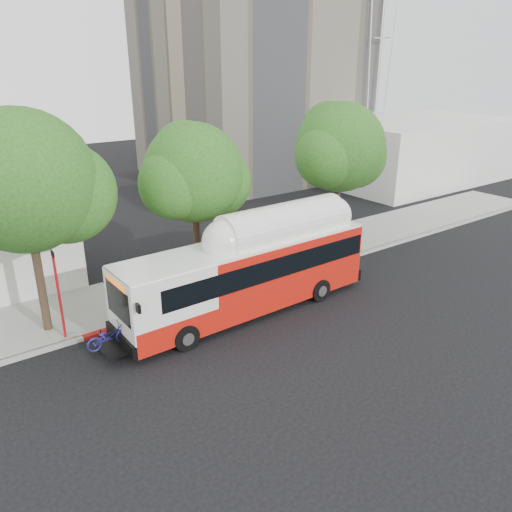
{
  "coord_description": "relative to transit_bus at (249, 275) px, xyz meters",
  "views": [
    {
      "loc": [
        -13.01,
        -15.81,
        11.24
      ],
      "look_at": [
        0.67,
        3.0,
        2.21
      ],
      "focal_mm": 35.0,
      "sensor_mm": 36.0,
      "label": 1
    }
  ],
  "objects": [
    {
      "name": "transit_bus",
      "position": [
        0.0,
        0.0,
        0.0
      ],
      "size": [
        13.68,
        3.13,
        4.03
      ],
      "rotation": [
        0.0,
        0.0,
        0.02
      ],
      "color": "red",
      "rests_on": "ground"
    },
    {
      "name": "sidewalk",
      "position": [
        0.55,
        4.62,
        -1.81
      ],
      "size": [
        60.0,
        5.0,
        0.15
      ],
      "primitive_type": "cube",
      "color": "gray",
      "rests_on": "ground"
    },
    {
      "name": "street_tree_left",
      "position": [
        -7.98,
        3.67,
        4.72
      ],
      "size": [
        6.67,
        5.8,
        9.74
      ],
      "color": "#2D2116",
      "rests_on": "ground"
    },
    {
      "name": "street_tree_mid",
      "position": [
        -0.04,
        4.17,
        4.02
      ],
      "size": [
        5.75,
        5.0,
        8.62
      ],
      "color": "#2D2116",
      "rests_on": "ground"
    },
    {
      "name": "curb_strip",
      "position": [
        0.55,
        2.02,
        -1.81
      ],
      "size": [
        60.0,
        0.3,
        0.15
      ],
      "primitive_type": "cube",
      "color": "gray",
      "rests_on": "ground"
    },
    {
      "name": "street_tree_right",
      "position": [
        9.99,
        3.97,
        4.37
      ],
      "size": [
        6.21,
        5.4,
        9.18
      ],
      "color": "#2D2116",
      "rests_on": "ground"
    },
    {
      "name": "signal_pole",
      "position": [
        -8.03,
        2.47,
        0.23
      ],
      "size": [
        0.12,
        0.39,
        4.12
      ],
      "color": "red",
      "rests_on": "ground"
    },
    {
      "name": "ground",
      "position": [
        0.55,
        -1.88,
        -1.88
      ],
      "size": [
        120.0,
        120.0,
        0.0
      ],
      "primitive_type": "plane",
      "color": "black",
      "rests_on": "ground"
    },
    {
      "name": "red_curb_segment",
      "position": [
        -2.45,
        2.02,
        -1.8
      ],
      "size": [
        10.0,
        0.32,
        0.16
      ],
      "primitive_type": "cube",
      "color": "maroon",
      "rests_on": "ground"
    },
    {
      "name": "horizon_block",
      "position": [
        30.55,
        14.12,
        1.12
      ],
      "size": [
        20.0,
        12.0,
        6.0
      ],
      "primitive_type": "cube",
      "color": "silver",
      "rests_on": "ground"
    }
  ]
}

